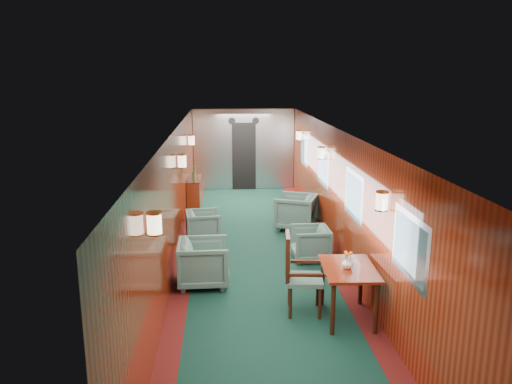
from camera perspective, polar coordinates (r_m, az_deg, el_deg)
The scene contains 12 objects.
room at distance 8.99m, azimuth 0.27°, elevation 2.08°, with size 12.00×12.10×2.40m.
bulkhead at distance 14.88m, azimuth -1.40°, elevation 4.85°, with size 2.98×0.17×2.39m.
windows_right at distance 9.49m, azimuth 9.16°, elevation 1.38°, with size 0.02×8.60×0.80m.
wall_sconces at distance 9.52m, azimuth 0.02°, elevation 3.67°, with size 2.97×7.97×0.25m.
dining_table at distance 7.17m, azimuth 10.54°, elevation -9.38°, with size 0.77×1.06×0.77m.
side_chair at distance 7.27m, azimuth 4.71°, elevation -8.91°, with size 0.58×0.61×1.19m.
credenza at distance 12.28m, azimuth -7.05°, elevation -0.49°, with size 0.32×1.03×1.20m.
flower_vase at distance 7.06m, azimuth 10.41°, elevation -7.97°, with size 0.16×0.16×0.16m, color silver.
armchair_left_near at distance 8.29m, azimuth -6.00°, elevation -8.05°, with size 0.81×0.83×0.75m, color #1C413D.
armchair_left_far at distance 10.43m, azimuth -6.04°, elevation -3.86°, with size 0.68×0.70×0.63m, color #1C413D.
armchair_right_near at distance 9.41m, azimuth 6.23°, elevation -5.83°, with size 0.67×0.69×0.63m, color #1C413D.
armchair_right_far at distance 11.17m, azimuth 4.57°, elevation -2.26°, with size 0.83×0.86×0.78m, color #1C413D.
Camera 1 is at (-0.65, -8.79, 3.40)m, focal length 35.00 mm.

